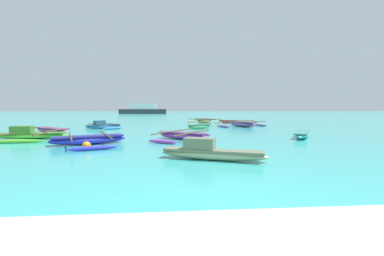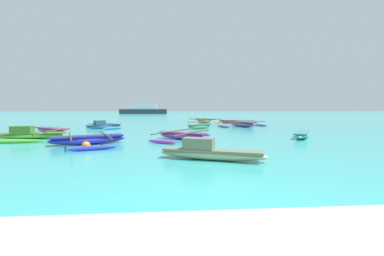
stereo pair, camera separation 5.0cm
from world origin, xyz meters
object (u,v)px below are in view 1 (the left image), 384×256
mooring_buoy_0 (86,146)px  moored_boat_2 (303,134)px  moored_boat_8 (30,135)px  moored_boat_4 (231,121)px  moored_boat_0 (103,126)px  moored_boat_7 (242,124)px  moored_boat_3 (89,140)px  distant_ferry (143,110)px  moored_boat_5 (204,121)px  moored_boat_9 (210,152)px  moored_boat_1 (199,126)px  moored_boat_6 (52,130)px  moored_boat_10 (183,135)px

mooring_buoy_0 → moored_boat_2: bearing=18.0°
moored_boat_8 → moored_boat_4: bearing=40.1°
moored_boat_0 → moored_boat_7: size_ratio=0.76×
moored_boat_3 → distant_ferry: 62.72m
moored_boat_3 → mooring_buoy_0: size_ratio=12.83×
moored_boat_5 → moored_boat_7: (2.76, -6.59, 0.04)m
moored_boat_3 → mooring_buoy_0: 1.82m
moored_boat_9 → moored_boat_2: bearing=64.3°
moored_boat_7 → moored_boat_1: bearing=-82.9°
moored_boat_0 → moored_boat_3: 10.12m
moored_boat_1 → moored_boat_9: (-1.04, -12.88, 0.04)m
moored_boat_4 → moored_boat_3: bearing=-106.5°
moored_boat_6 → moored_boat_3: bearing=-15.6°
moored_boat_1 → moored_boat_5: moored_boat_5 is taller
moored_boat_1 → moored_boat_2: 8.71m
moored_boat_4 → moored_boat_6: size_ratio=1.08×
moored_boat_10 → mooring_buoy_0: 5.47m
moored_boat_10 → moored_boat_6: bearing=-173.0°
moored_boat_3 → moored_boat_4: size_ratio=1.29×
moored_boat_3 → moored_boat_5: moored_boat_3 is taller
moored_boat_0 → mooring_buoy_0: 11.93m
moored_boat_1 → moored_boat_7: (4.35, 2.28, 0.04)m
moored_boat_0 → moored_boat_1: 8.43m
moored_boat_5 → moored_boat_6: size_ratio=1.26×
moored_boat_2 → moored_boat_3: moored_boat_3 is taller
mooring_buoy_0 → moored_boat_4: bearing=60.7°
moored_boat_9 → moored_boat_0: bearing=138.4°
moored_boat_10 → moored_boat_3: bearing=-127.7°
moored_boat_1 → moored_boat_4: (4.85, 8.99, -0.07)m
moored_boat_2 → moored_boat_8: size_ratio=0.84×
moored_boat_0 → moored_boat_1: (8.33, -1.29, -0.01)m
moored_boat_4 → moored_boat_6: moored_boat_6 is taller
moored_boat_4 → moored_boat_8: size_ratio=0.89×
moored_boat_0 → moored_boat_6: size_ratio=1.09×
moored_boat_7 → moored_boat_10: (-6.10, -9.30, -0.04)m
moored_boat_7 → mooring_buoy_0: size_ratio=13.21×
moored_boat_0 → moored_boat_6: moored_boat_0 is taller
moored_boat_4 → moored_boat_7: (-0.51, -6.72, 0.10)m
moored_boat_10 → moored_boat_2: bearing=36.3°
moored_boat_2 → moored_boat_9: 9.15m
moored_boat_0 → moored_boat_6: (-2.69, -3.73, -0.03)m
moored_boat_3 → moored_boat_9: bearing=-59.9°
moored_boat_5 → moored_boat_9: 21.91m
moored_boat_2 → moored_boat_10: bearing=125.2°
moored_boat_4 → moored_boat_9: moored_boat_9 is taller
moored_boat_7 → distant_ferry: bearing=175.6°
moored_boat_0 → moored_boat_7: (12.68, 0.99, 0.03)m
moored_boat_0 → moored_boat_3: (1.84, -9.95, 0.00)m
moored_boat_2 → distant_ferry: (-16.18, 60.55, 1.00)m
moored_boat_1 → moored_boat_3: (-6.49, -8.66, 0.01)m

